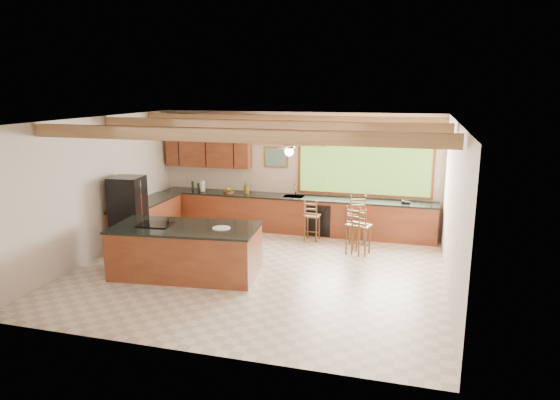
# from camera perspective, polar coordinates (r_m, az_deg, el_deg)

# --- Properties ---
(ground) EXTENTS (7.20, 7.20, 0.00)m
(ground) POSITION_cam_1_polar(r_m,az_deg,el_deg) (10.12, -2.49, -8.09)
(ground) COLOR beige
(ground) RESTS_ON ground
(room_shell) EXTENTS (7.27, 6.54, 3.02)m
(room_shell) POSITION_cam_1_polar(r_m,az_deg,el_deg) (10.22, -2.38, 4.96)
(room_shell) COLOR beige
(room_shell) RESTS_ON ground
(counter_run) EXTENTS (7.12, 3.10, 1.25)m
(counter_run) POSITION_cam_1_polar(r_m,az_deg,el_deg) (12.50, -2.52, -1.77)
(counter_run) COLOR brown
(counter_run) RESTS_ON ground
(island) EXTENTS (2.93, 1.60, 1.00)m
(island) POSITION_cam_1_polar(r_m,az_deg,el_deg) (9.94, -10.70, -5.69)
(island) COLOR brown
(island) RESTS_ON ground
(refrigerator) EXTENTS (0.73, 0.71, 1.70)m
(refrigerator) POSITION_cam_1_polar(r_m,az_deg,el_deg) (11.51, -16.90, -1.61)
(refrigerator) COLOR black
(refrigerator) RESTS_ON ground
(bar_stool_a) EXTENTS (0.38, 0.38, 1.02)m
(bar_stool_a) POSITION_cam_1_polar(r_m,az_deg,el_deg) (11.84, 3.63, -1.91)
(bar_stool_a) COLOR brown
(bar_stool_a) RESTS_ON ground
(bar_stool_b) EXTENTS (0.46, 0.46, 1.06)m
(bar_stool_b) POSITION_cam_1_polar(r_m,az_deg,el_deg) (10.99, 9.25, -3.09)
(bar_stool_b) COLOR brown
(bar_stool_b) RESTS_ON ground
(bar_stool_c) EXTENTS (0.53, 0.53, 1.18)m
(bar_stool_c) POSITION_cam_1_polar(r_m,az_deg,el_deg) (11.81, 8.65, -1.61)
(bar_stool_c) COLOR brown
(bar_stool_c) RESTS_ON ground
(bar_stool_d) EXTENTS (0.51, 0.51, 1.10)m
(bar_stool_d) POSITION_cam_1_polar(r_m,az_deg,el_deg) (10.99, 8.70, -2.94)
(bar_stool_d) COLOR brown
(bar_stool_d) RESTS_ON ground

